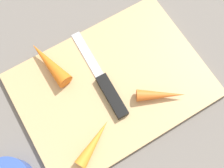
{
  "coord_description": "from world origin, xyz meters",
  "views": [
    {
      "loc": [
        0.1,
        0.16,
        0.54
      ],
      "look_at": [
        0.0,
        0.0,
        0.01
      ],
      "focal_mm": 47.03,
      "sensor_mm": 36.0,
      "label": 1
    }
  ],
  "objects_px": {
    "carrot_medium": "(94,143)",
    "carrot_longest": "(49,63)",
    "knife": "(108,90)",
    "cutting_board": "(112,85)",
    "carrot_shortest": "(161,95)"
  },
  "relations": [
    {
      "from": "knife",
      "to": "carrot_medium",
      "type": "bearing_deg",
      "value": 136.74
    },
    {
      "from": "carrot_shortest",
      "to": "carrot_longest",
      "type": "relative_size",
      "value": 0.86
    },
    {
      "from": "cutting_board",
      "to": "knife",
      "type": "height_order",
      "value": "knife"
    },
    {
      "from": "cutting_board",
      "to": "carrot_longest",
      "type": "xyz_separation_m",
      "value": [
        0.08,
        -0.09,
        0.02
      ]
    },
    {
      "from": "carrot_medium",
      "to": "carrot_longest",
      "type": "bearing_deg",
      "value": 61.94
    },
    {
      "from": "carrot_longest",
      "to": "knife",
      "type": "bearing_deg",
      "value": -156.12
    },
    {
      "from": "cutting_board",
      "to": "carrot_medium",
      "type": "height_order",
      "value": "carrot_medium"
    },
    {
      "from": "cutting_board",
      "to": "carrot_shortest",
      "type": "height_order",
      "value": "carrot_shortest"
    },
    {
      "from": "carrot_medium",
      "to": "carrot_longest",
      "type": "distance_m",
      "value": 0.18
    },
    {
      "from": "knife",
      "to": "carrot_medium",
      "type": "height_order",
      "value": "carrot_medium"
    },
    {
      "from": "knife",
      "to": "cutting_board",
      "type": "bearing_deg",
      "value": -54.04
    },
    {
      "from": "knife",
      "to": "carrot_medium",
      "type": "distance_m",
      "value": 0.1
    },
    {
      "from": "cutting_board",
      "to": "knife",
      "type": "bearing_deg",
      "value": 34.16
    },
    {
      "from": "knife",
      "to": "carrot_longest",
      "type": "height_order",
      "value": "carrot_longest"
    },
    {
      "from": "cutting_board",
      "to": "carrot_longest",
      "type": "distance_m",
      "value": 0.13
    }
  ]
}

